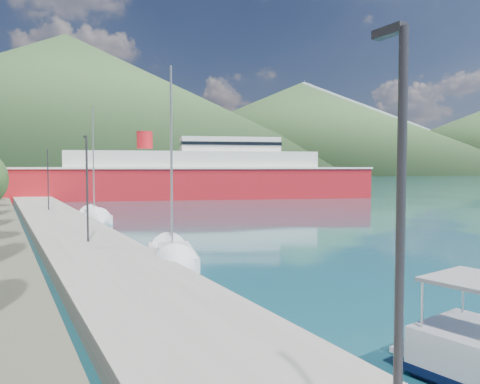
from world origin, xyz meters
TOP-DOWN VIEW (x-y plane):
  - ground at (0.00, 120.00)m, footprint 1400.00×1400.00m
  - quay at (-9.00, 26.00)m, footprint 5.00×88.00m
  - hills_far at (138.59, 618.73)m, footprint 1480.00×900.00m
  - hills_near at (98.04, 372.50)m, footprint 1010.00×520.00m
  - lamp_posts at (-9.00, 15.38)m, footprint 0.15×46.42m
  - sailboat_near at (-5.95, 9.53)m, footprint 4.26×8.07m
  - sailboat_mid at (-5.69, 30.89)m, footprint 2.91×8.00m
  - ferry at (15.75, 60.20)m, footprint 58.78×28.86m

SIDE VIEW (x-z plane):
  - ground at x=0.00m, z-range 0.00..0.00m
  - sailboat_near at x=-5.95m, z-range -5.26..5.86m
  - sailboat_mid at x=-5.69m, z-range -5.47..6.12m
  - quay at x=-9.00m, z-range 0.00..0.80m
  - ferry at x=15.75m, z-range -2.25..9.23m
  - lamp_posts at x=-9.00m, z-range 1.05..7.11m
  - hills_near at x=98.04m, z-range -8.32..106.68m
  - hills_far at x=138.59m, z-range -12.61..167.39m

